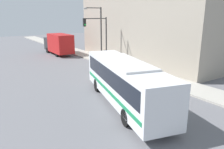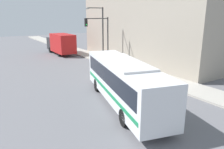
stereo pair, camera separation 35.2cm
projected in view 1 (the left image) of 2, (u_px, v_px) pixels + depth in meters
ground_plane at (143, 107)px, 15.27m from camera, size 120.00×120.00×0.00m
sidewalk at (86, 55)px, 34.47m from camera, size 3.00×70.00×0.16m
building_facade at (142, 12)px, 28.97m from camera, size 6.00×22.43×12.99m
city_bus at (124, 80)px, 15.21m from camera, size 5.11×11.06×3.19m
delivery_truck at (59, 43)px, 34.84m from camera, size 2.44×7.31×3.27m
fire_hydrant at (170, 80)px, 19.57m from camera, size 0.22×0.29×0.69m
traffic_light_pole at (99, 33)px, 26.79m from camera, size 3.28×0.35×5.75m
parking_meter at (116, 59)px, 26.19m from camera, size 0.14×0.14×1.38m
street_lamp at (99, 30)px, 28.30m from camera, size 2.52×0.28×6.96m
pedestrian_near_corner at (105, 55)px, 29.28m from camera, size 0.34×0.34×1.63m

